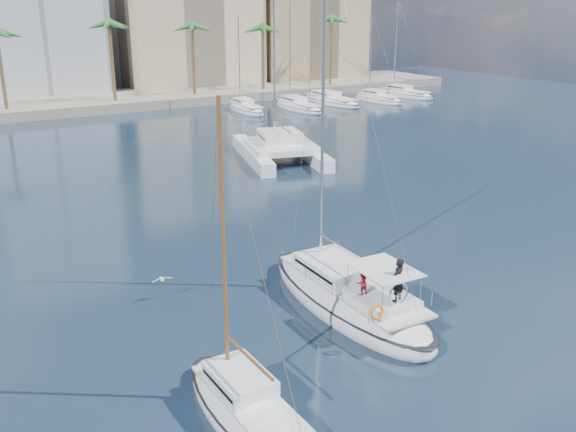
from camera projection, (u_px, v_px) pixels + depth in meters
ground at (326, 276)px, 32.70m from camera, size 160.00×160.00×0.00m
quay at (57, 105)px, 81.95m from camera, size 120.00×14.00×1.20m
building_beige at (186, 23)px, 97.03m from camera, size 20.00×14.00×20.00m
building_tan_right at (304, 28)px, 105.54m from camera, size 18.00×12.00×18.00m
palm_centre at (55, 27)px, 75.61m from camera, size 3.60×3.60×12.30m
palm_right at (299, 22)px, 92.29m from camera, size 3.60×3.60×12.30m
main_sloop at (348, 297)px, 29.22m from camera, size 4.05×11.65×17.12m
small_sloop at (250, 413)px, 21.20m from camera, size 2.52×7.89×11.31m
catamaran at (280, 146)px, 56.35m from camera, size 9.30×13.51×17.89m
seagull at (162, 279)px, 29.72m from camera, size 0.98×0.42×0.18m
moored_yacht_a at (246, 112)px, 80.61m from camera, size 3.37×9.52×11.90m
moored_yacht_b at (298, 110)px, 82.17m from camera, size 3.32×10.83×13.72m
moored_yacht_c at (331, 104)px, 86.98m from camera, size 3.98×12.33×15.54m
moored_yacht_d at (378, 102)px, 88.55m from camera, size 3.52×9.55×11.90m
moored_yacht_e at (404, 97)px, 93.36m from camera, size 4.61×11.11×13.72m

